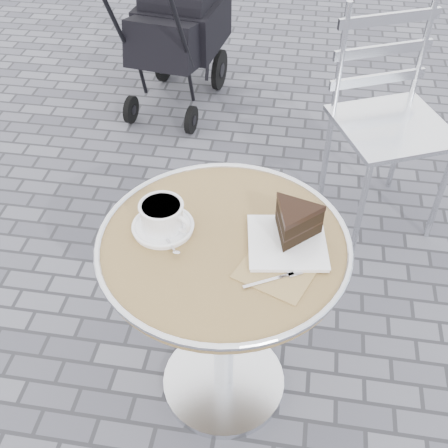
# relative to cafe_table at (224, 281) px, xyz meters

# --- Properties ---
(ground) EXTENTS (80.00, 80.00, 0.00)m
(ground) POSITION_rel_cafe_table_xyz_m (0.00, 0.00, -0.57)
(ground) COLOR #5B5C64
(ground) RESTS_ON ground
(cafe_table) EXTENTS (0.72, 0.72, 0.74)m
(cafe_table) POSITION_rel_cafe_table_xyz_m (0.00, 0.00, 0.00)
(cafe_table) COLOR silver
(cafe_table) RESTS_ON ground
(cappuccino_set) EXTENTS (0.18, 0.20, 0.09)m
(cappuccino_set) POSITION_rel_cafe_table_xyz_m (-0.18, 0.02, 0.20)
(cappuccino_set) COLOR white
(cappuccino_set) RESTS_ON cafe_table
(cake_plate_set) EXTENTS (0.26, 0.34, 0.11)m
(cake_plate_set) POSITION_rel_cafe_table_xyz_m (0.19, 0.03, 0.22)
(cake_plate_set) COLOR #977752
(cake_plate_set) RESTS_ON cafe_table
(bistro_chair) EXTENTS (0.59, 0.59, 0.99)m
(bistro_chair) POSITION_rel_cafe_table_xyz_m (0.52, 1.11, 0.05)
(bistro_chair) COLOR silver
(bistro_chair) RESTS_ON ground
(baby_stroller) EXTENTS (0.52, 0.94, 0.92)m
(baby_stroller) POSITION_rel_cafe_table_xyz_m (-0.58, 1.94, -0.15)
(baby_stroller) COLOR black
(baby_stroller) RESTS_ON ground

